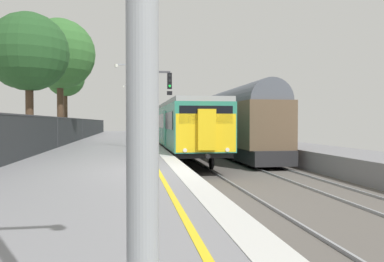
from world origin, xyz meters
name	(u,v)px	position (x,y,z in m)	size (l,w,h in m)	color
ground	(252,188)	(2.64, 0.00, -0.61)	(17.40, 110.00, 1.21)	gray
commuter_train_at_platform	(158,124)	(2.10, 34.53, 1.27)	(2.83, 60.01, 3.81)	#2D846B
freight_train_adjacent_track	(194,121)	(6.10, 32.43, 1.61)	(2.60, 51.54, 4.78)	#232326
signal_gantry	(160,99)	(0.63, 12.02, 2.93)	(1.10, 0.24, 4.66)	#47474C
platform_lamp_mid	(132,97)	(-1.12, 11.39, 3.00)	(2.00, 0.20, 5.02)	#93999E
platform_lamp_far	(131,106)	(-1.12, 32.83, 3.39)	(2.00, 0.20, 5.76)	#93999E
background_tree_left	(60,56)	(-5.93, 15.51, 6.00)	(4.75, 4.75, 8.53)	#473323
background_tree_centre	(27,55)	(-6.56, 9.50, 5.03)	(4.08, 4.08, 7.21)	#473323
background_tree_right	(66,78)	(-6.35, 20.63, 5.06)	(3.12, 3.12, 6.71)	#473323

